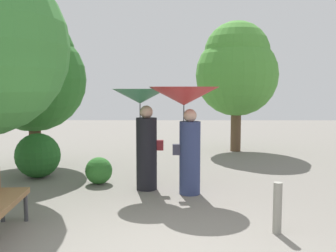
# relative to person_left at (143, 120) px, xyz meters

# --- Properties ---
(person_left) EXTENTS (1.08, 1.08, 1.98)m
(person_left) POSITION_rel_person_left_xyz_m (0.00, 0.00, 0.00)
(person_left) COLOR black
(person_left) RESTS_ON ground
(person_right) EXTENTS (1.31, 1.31, 2.02)m
(person_right) POSITION_rel_person_left_xyz_m (0.82, -0.32, 0.16)
(person_right) COLOR navy
(person_right) RESTS_ON ground
(tree_near_left) EXTENTS (2.61, 2.61, 3.85)m
(tree_near_left) POSITION_rel_person_left_xyz_m (-2.89, 2.16, 1.04)
(tree_near_left) COLOR #4C3823
(tree_near_left) RESTS_ON ground
(tree_near_right) EXTENTS (2.57, 2.57, 4.08)m
(tree_near_right) POSITION_rel_person_left_xyz_m (2.61, 4.72, 1.24)
(tree_near_right) COLOR brown
(tree_near_right) RESTS_ON ground
(bush_path_right) EXTENTS (1.00, 1.00, 1.00)m
(bush_path_right) POSITION_rel_person_left_xyz_m (-2.42, 1.00, -0.87)
(bush_path_right) COLOR #235B23
(bush_path_right) RESTS_ON ground
(bush_behind_bench) EXTENTS (0.56, 0.56, 0.56)m
(bush_behind_bench) POSITION_rel_person_left_xyz_m (-0.96, 0.42, -1.09)
(bush_behind_bench) COLOR #2D6B28
(bush_behind_bench) RESTS_ON ground
(path_marker_post) EXTENTS (0.12, 0.12, 0.71)m
(path_marker_post) POSITION_rel_person_left_xyz_m (2.00, -2.31, -1.02)
(path_marker_post) COLOR gray
(path_marker_post) RESTS_ON ground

